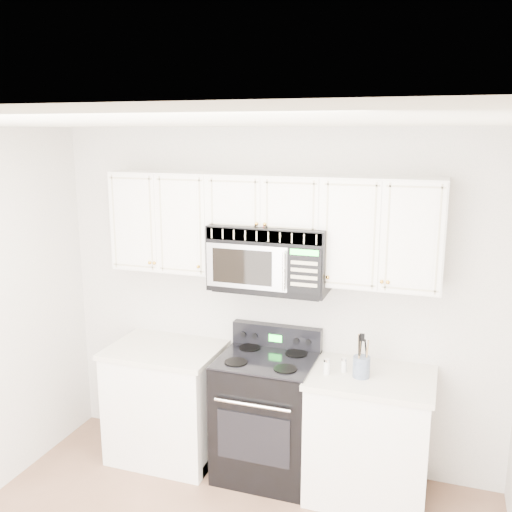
% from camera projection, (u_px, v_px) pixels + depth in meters
% --- Properties ---
extents(room, '(3.51, 3.51, 2.61)m').
position_uv_depth(room, '(170.00, 397.00, 2.78)').
color(room, '#825D49').
rests_on(room, ground).
extents(base_cabinet_left, '(0.86, 0.65, 0.92)m').
position_uv_depth(base_cabinet_left, '(167.00, 405.00, 4.55)').
color(base_cabinet_left, silver).
rests_on(base_cabinet_left, ground).
extents(base_cabinet_right, '(0.86, 0.65, 0.92)m').
position_uv_depth(base_cabinet_right, '(369.00, 439.00, 4.05)').
color(base_cabinet_right, silver).
rests_on(base_cabinet_right, ground).
extents(range, '(0.70, 0.64, 1.11)m').
position_uv_depth(range, '(267.00, 414.00, 4.29)').
color(range, black).
rests_on(range, ground).
extents(upper_cabinets, '(2.44, 0.37, 0.75)m').
position_uv_depth(upper_cabinets, '(269.00, 221.00, 4.11)').
color(upper_cabinets, silver).
rests_on(upper_cabinets, ground).
extents(microwave, '(0.85, 0.47, 0.47)m').
position_uv_depth(microwave, '(271.00, 257.00, 4.10)').
color(microwave, black).
rests_on(microwave, ground).
extents(utensil_crock, '(0.12, 0.12, 0.31)m').
position_uv_depth(utensil_crock, '(361.00, 366.00, 3.89)').
color(utensil_crock, slate).
rests_on(utensil_crock, base_cabinet_right).
extents(shaker_salt, '(0.05, 0.05, 0.11)m').
position_uv_depth(shaker_salt, '(327.00, 367.00, 3.94)').
color(shaker_salt, silver).
rests_on(shaker_salt, base_cabinet_right).
extents(shaker_pepper, '(0.04, 0.04, 0.10)m').
position_uv_depth(shaker_pepper, '(344.00, 365.00, 3.98)').
color(shaker_pepper, silver).
rests_on(shaker_pepper, base_cabinet_right).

